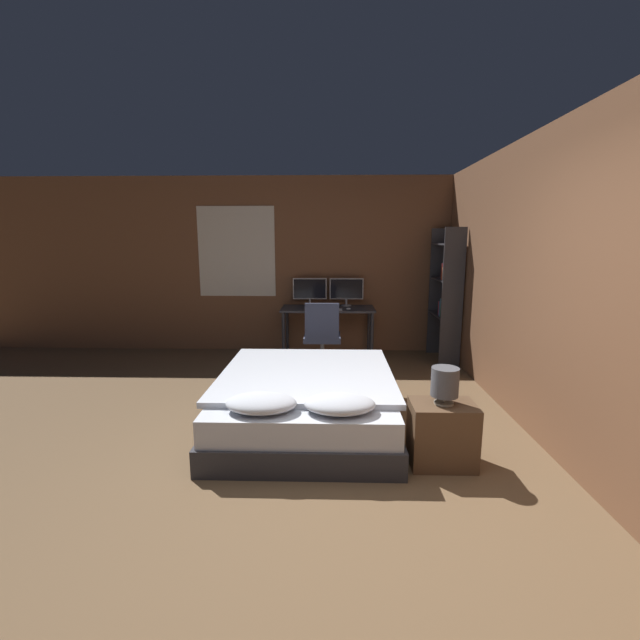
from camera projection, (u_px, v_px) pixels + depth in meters
name	position (u px, v px, depth m)	size (l,w,h in m)	color
ground_plane	(325.00, 514.00, 2.76)	(20.00, 20.00, 0.00)	brown
wall_back	(328.00, 265.00, 6.67)	(12.00, 0.08, 2.70)	brown
wall_side_right	(531.00, 283.00, 3.93)	(0.06, 12.00, 2.70)	brown
bed	(306.00, 400.00, 4.06)	(1.63, 2.01, 0.57)	#2D2D33
nightstand	(442.00, 434.00, 3.34)	(0.50, 0.35, 0.50)	brown
bedside_lamp	(445.00, 383.00, 3.26)	(0.21, 0.21, 0.29)	gray
desk	(328.00, 314.00, 6.42)	(1.39, 0.62, 0.74)	#38383D
monitor_left	(310.00, 290.00, 6.58)	(0.52, 0.16, 0.42)	#B7B7BC
monitor_right	(346.00, 290.00, 6.56)	(0.52, 0.16, 0.42)	#B7B7BC
keyboard	(328.00, 309.00, 6.20)	(0.42, 0.13, 0.02)	#B7B7BC
computer_mouse	(348.00, 309.00, 6.19)	(0.07, 0.05, 0.04)	#B7B7BC
office_chair	(322.00, 343.00, 5.68)	(0.52, 0.52, 0.95)	black
bookshelf	(447.00, 291.00, 6.08)	(0.29, 0.79, 1.91)	#333338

